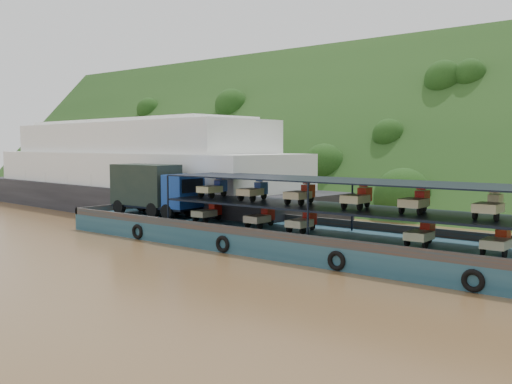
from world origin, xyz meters
The scene contains 4 objects.
ground centered at (0.00, 0.00, 0.00)m, with size 160.00×160.00×0.00m, color brown.
hillside centered at (0.00, 36.00, 0.00)m, with size 140.00×28.00×28.00m, color #1A3814.
cargo_barge centered at (0.90, 0.18, 1.28)m, with size 35.00×7.18×5.07m.
passenger_ferry centered at (-21.92, 8.32, 3.93)m, with size 45.47×14.25×9.07m.
Camera 1 is at (23.60, -28.79, 6.55)m, focal length 40.00 mm.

